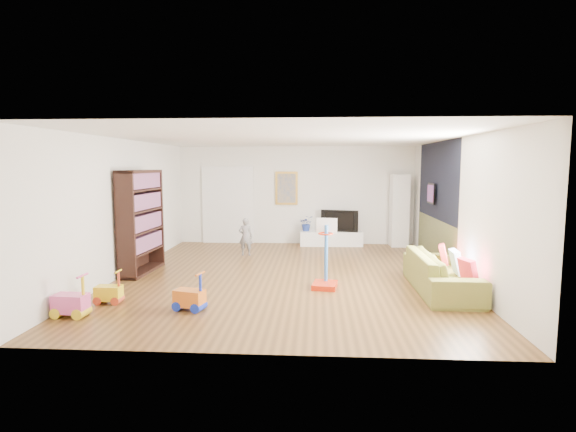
# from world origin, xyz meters

# --- Properties ---
(floor) EXTENTS (6.50, 7.50, 0.00)m
(floor) POSITION_xyz_m (0.00, 0.00, 0.00)
(floor) COLOR brown
(floor) RESTS_ON ground
(ceiling) EXTENTS (6.50, 7.50, 0.00)m
(ceiling) POSITION_xyz_m (0.00, 0.00, 2.70)
(ceiling) COLOR white
(ceiling) RESTS_ON ground
(wall_back) EXTENTS (6.50, 0.00, 2.70)m
(wall_back) POSITION_xyz_m (0.00, 3.75, 1.35)
(wall_back) COLOR silver
(wall_back) RESTS_ON ground
(wall_front) EXTENTS (6.50, 0.00, 2.70)m
(wall_front) POSITION_xyz_m (0.00, -3.75, 1.35)
(wall_front) COLOR white
(wall_front) RESTS_ON ground
(wall_left) EXTENTS (0.00, 7.50, 2.70)m
(wall_left) POSITION_xyz_m (-3.25, 0.00, 1.35)
(wall_left) COLOR white
(wall_left) RESTS_ON ground
(wall_right) EXTENTS (0.00, 7.50, 2.70)m
(wall_right) POSITION_xyz_m (3.25, 0.00, 1.35)
(wall_right) COLOR silver
(wall_right) RESTS_ON ground
(navy_accent) EXTENTS (0.01, 3.20, 1.70)m
(navy_accent) POSITION_xyz_m (3.23, 1.40, 1.85)
(navy_accent) COLOR black
(navy_accent) RESTS_ON wall_right
(olive_wainscot) EXTENTS (0.01, 3.20, 1.00)m
(olive_wainscot) POSITION_xyz_m (3.23, 1.40, 0.50)
(olive_wainscot) COLOR brown
(olive_wainscot) RESTS_ON wall_right
(doorway) EXTENTS (1.45, 0.06, 2.10)m
(doorway) POSITION_xyz_m (-1.90, 3.71, 1.05)
(doorway) COLOR white
(doorway) RESTS_ON ground
(painting_back) EXTENTS (0.62, 0.06, 0.92)m
(painting_back) POSITION_xyz_m (-0.25, 3.71, 1.55)
(painting_back) COLOR gold
(painting_back) RESTS_ON wall_back
(artwork_right) EXTENTS (0.04, 0.56, 0.46)m
(artwork_right) POSITION_xyz_m (3.17, 1.60, 1.55)
(artwork_right) COLOR #7F3F8C
(artwork_right) RESTS_ON wall_right
(media_console) EXTENTS (1.70, 0.49, 0.39)m
(media_console) POSITION_xyz_m (0.99, 3.42, 0.20)
(media_console) COLOR white
(media_console) RESTS_ON ground
(tall_cabinet) EXTENTS (0.47, 0.47, 1.94)m
(tall_cabinet) POSITION_xyz_m (2.81, 3.46, 0.97)
(tall_cabinet) COLOR white
(tall_cabinet) RESTS_ON ground
(bookshelf) EXTENTS (0.44, 1.45, 2.09)m
(bookshelf) POSITION_xyz_m (-2.98, 0.12, 1.04)
(bookshelf) COLOR black
(bookshelf) RESTS_ON ground
(sofa) EXTENTS (0.89, 2.27, 0.66)m
(sofa) POSITION_xyz_m (2.75, -0.93, 0.33)
(sofa) COLOR olive
(sofa) RESTS_ON ground
(basketball_hoop) EXTENTS (0.50, 0.58, 1.24)m
(basketball_hoop) POSITION_xyz_m (0.74, -0.84, 0.62)
(basketball_hoop) COLOR red
(basketball_hoop) RESTS_ON ground
(ride_on_yellow) EXTENTS (0.40, 0.25, 0.53)m
(ride_on_yellow) POSITION_xyz_m (-2.70, -1.97, 0.27)
(ride_on_yellow) COLOR yellow
(ride_on_yellow) RESTS_ON ground
(ride_on_orange) EXTENTS (0.50, 0.37, 0.59)m
(ride_on_orange) POSITION_xyz_m (-1.33, -2.22, 0.29)
(ride_on_orange) COLOR #CC601B
(ride_on_orange) RESTS_ON ground
(ride_on_pink) EXTENTS (0.48, 0.31, 0.62)m
(ride_on_pink) POSITION_xyz_m (-2.96, -2.62, 0.31)
(ride_on_pink) COLOR #E54F96
(ride_on_pink) RESTS_ON ground
(child) EXTENTS (0.35, 0.24, 0.92)m
(child) POSITION_xyz_m (-1.13, 1.97, 0.46)
(child) COLOR slate
(child) RESTS_ON ground
(tv) EXTENTS (1.02, 0.37, 0.59)m
(tv) POSITION_xyz_m (1.23, 3.48, 0.69)
(tv) COLOR black
(tv) RESTS_ON media_console
(vase_plant) EXTENTS (0.41, 0.36, 0.42)m
(vase_plant) POSITION_xyz_m (0.32, 3.46, 0.61)
(vase_plant) COLOR navy
(vase_plant) RESTS_ON media_console
(pillow_left) EXTENTS (0.19, 0.38, 0.37)m
(pillow_left) POSITION_xyz_m (3.00, -1.54, 0.52)
(pillow_left) COLOR red
(pillow_left) RESTS_ON sofa
(pillow_center) EXTENTS (0.13, 0.42, 0.42)m
(pillow_center) POSITION_xyz_m (3.01, -0.93, 0.52)
(pillow_center) COLOR silver
(pillow_center) RESTS_ON sofa
(pillow_right) EXTENTS (0.19, 0.38, 0.37)m
(pillow_right) POSITION_xyz_m (2.96, -0.28, 0.52)
(pillow_right) COLOR red
(pillow_right) RESTS_ON sofa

